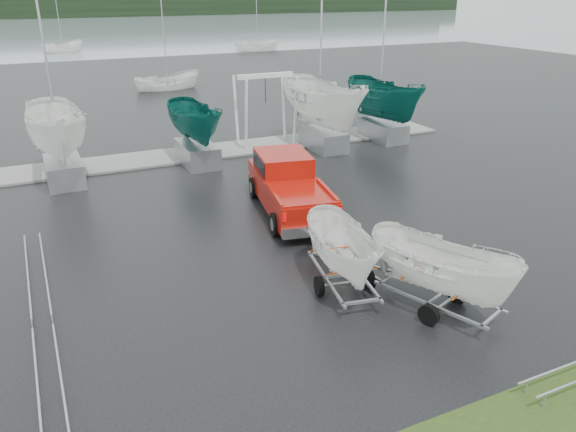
# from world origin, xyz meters

# --- Properties ---
(ground_plane) EXTENTS (120.00, 120.00, 0.00)m
(ground_plane) POSITION_xyz_m (0.00, 0.00, 0.00)
(ground_plane) COLOR black
(ground_plane) RESTS_ON ground
(lake) EXTENTS (300.00, 300.00, 0.00)m
(lake) POSITION_xyz_m (0.00, 100.00, -0.01)
(lake) COLOR gray
(lake) RESTS_ON ground
(dock) EXTENTS (30.00, 3.00, 0.12)m
(dock) POSITION_xyz_m (0.00, 13.00, 0.05)
(dock) COLOR gray
(dock) RESTS_ON ground
(treeline) EXTENTS (300.00, 8.00, 6.00)m
(treeline) POSITION_xyz_m (0.00, 170.00, 3.00)
(treeline) COLOR black
(treeline) RESTS_ON ground
(pickup_truck) EXTENTS (3.46, 6.91, 2.20)m
(pickup_truck) POSITION_xyz_m (0.76, 3.40, 1.15)
(pickup_truck) COLOR #981008
(pickup_truck) RESTS_ON ground
(trailer_hitched) EXTENTS (1.94, 3.76, 4.85)m
(trailer_hitched) POSITION_xyz_m (-0.56, -3.31, 2.63)
(trailer_hitched) COLOR #999CA1
(trailer_hitched) RESTS_ON ground
(trailer_parked) EXTENTS (2.36, 3.79, 5.11)m
(trailer_parked) POSITION_xyz_m (1.25, -5.57, 2.77)
(trailer_parked) COLOR #999CA1
(trailer_parked) RESTS_ON ground
(boat_hoist) EXTENTS (3.30, 2.18, 4.12)m
(boat_hoist) POSITION_xyz_m (3.89, 13.00, 2.67)
(boat_hoist) COLOR silver
(boat_hoist) RESTS_ON ground
(keelboat_0) EXTENTS (2.62, 3.20, 10.79)m
(keelboat_0) POSITION_xyz_m (-7.29, 11.00, 4.17)
(keelboat_0) COLOR #999CA1
(keelboat_0) RESTS_ON ground
(keelboat_1) EXTENTS (2.14, 3.20, 6.78)m
(keelboat_1) POSITION_xyz_m (-0.77, 11.20, 3.35)
(keelboat_1) COLOR #999CA1
(keelboat_1) RESTS_ON ground
(keelboat_2) EXTENTS (2.88, 3.20, 11.06)m
(keelboat_2) POSITION_xyz_m (6.55, 11.00, 4.59)
(keelboat_2) COLOR #999CA1
(keelboat_2) RESTS_ON ground
(keelboat_3) EXTENTS (2.55, 3.20, 10.72)m
(keelboat_3) POSITION_xyz_m (10.80, 11.30, 4.05)
(keelboat_3) COLOR #999CA1
(keelboat_3) RESTS_ON ground
(mast_rack_0) EXTENTS (0.56, 6.50, 0.06)m
(mast_rack_0) POSITION_xyz_m (-9.00, 1.00, 0.35)
(mast_rack_0) COLOR #999CA1
(mast_rack_0) RESTS_ON ground
(mast_rack_1) EXTENTS (0.56, 6.50, 0.06)m
(mast_rack_1) POSITION_xyz_m (-9.00, -5.00, 0.35)
(mast_rack_1) COLOR #999CA1
(mast_rack_1) RESTS_ON ground
(moored_boat_2) EXTENTS (2.57, 2.52, 11.05)m
(moored_boat_2) POSITION_xyz_m (3.48, 34.51, 0.01)
(moored_boat_2) COLOR white
(moored_boat_2) RESTS_ON ground
(moored_boat_3) EXTENTS (2.90, 2.85, 11.28)m
(moored_boat_3) POSITION_xyz_m (23.14, 61.18, 0.01)
(moored_boat_3) COLOR white
(moored_boat_3) RESTS_ON ground
(moored_boat_5) EXTENTS (3.15, 3.12, 11.09)m
(moored_boat_5) POSITION_xyz_m (-2.29, 71.03, 0.01)
(moored_boat_5) COLOR white
(moored_boat_5) RESTS_ON ground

